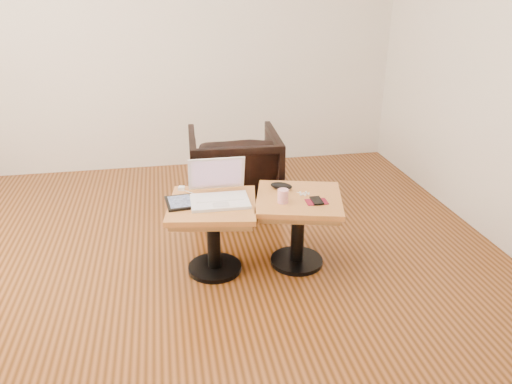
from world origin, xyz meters
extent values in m
cube|color=#46240B|center=(0.00, 0.00, 0.00)|extent=(4.50, 4.50, 0.01)
cube|color=silver|center=(0.00, 2.25, 1.35)|extent=(4.50, 0.02, 2.70)
cylinder|color=black|center=(0.20, 0.17, 0.01)|extent=(0.35, 0.35, 0.03)
cylinder|color=black|center=(0.20, 0.17, 0.24)|extent=(0.09, 0.09, 0.43)
cube|color=#925C29|center=(0.20, 0.17, 0.44)|extent=(0.57, 0.57, 0.04)
cube|color=#AA6F29|center=(0.20, 0.17, 0.48)|extent=(0.62, 0.62, 0.03)
cylinder|color=black|center=(0.76, 0.15, 0.01)|extent=(0.35, 0.35, 0.03)
cylinder|color=black|center=(0.76, 0.15, 0.24)|extent=(0.09, 0.09, 0.43)
cube|color=#925C29|center=(0.76, 0.15, 0.44)|extent=(0.61, 0.61, 0.04)
cube|color=#AA6F29|center=(0.76, 0.15, 0.48)|extent=(0.66, 0.66, 0.03)
cube|color=white|center=(0.25, 0.16, 0.50)|extent=(0.37, 0.26, 0.02)
cube|color=silver|center=(0.25, 0.20, 0.51)|extent=(0.30, 0.13, 0.00)
cube|color=silver|center=(0.25, 0.09, 0.51)|extent=(0.10, 0.07, 0.00)
cube|color=white|center=(0.25, 0.32, 0.63)|extent=(0.36, 0.09, 0.23)
cube|color=#AA462F|center=(0.25, 0.32, 0.63)|extent=(0.32, 0.07, 0.19)
cube|color=black|center=(0.00, 0.19, 0.50)|extent=(0.20, 0.24, 0.01)
cube|color=#191E38|center=(0.00, 0.19, 0.51)|extent=(0.16, 0.20, 0.00)
cube|color=white|center=(0.02, 0.41, 0.50)|extent=(0.05, 0.05, 0.02)
ellipsoid|color=black|center=(0.68, 0.30, 0.52)|extent=(0.16, 0.13, 0.05)
cylinder|color=#F65A75|center=(0.64, 0.09, 0.54)|extent=(0.09, 0.09, 0.09)
sphere|color=white|center=(0.80, 0.18, 0.50)|extent=(0.01, 0.01, 0.01)
sphere|color=white|center=(0.82, 0.20, 0.50)|extent=(0.01, 0.01, 0.01)
sphere|color=white|center=(0.78, 0.21, 0.50)|extent=(0.01, 0.01, 0.01)
sphere|color=white|center=(0.83, 0.17, 0.50)|extent=(0.01, 0.01, 0.01)
sphere|color=white|center=(0.78, 0.17, 0.50)|extent=(0.01, 0.01, 0.01)
sphere|color=white|center=(0.81, 0.16, 0.50)|extent=(0.01, 0.01, 0.01)
cylinder|color=white|center=(0.80, 0.18, 0.49)|extent=(0.08, 0.05, 0.00)
cube|color=maroon|center=(0.85, 0.05, 0.50)|extent=(0.13, 0.09, 0.01)
cube|color=black|center=(0.85, 0.05, 0.50)|extent=(0.07, 0.12, 0.01)
imported|color=black|center=(0.48, 1.12, 0.33)|extent=(0.74, 0.76, 0.67)
camera|label=1|loc=(-0.05, -2.68, 1.80)|focal=35.00mm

